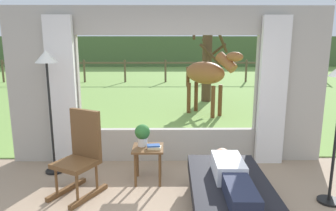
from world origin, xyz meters
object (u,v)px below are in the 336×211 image
(recliner_sofa, at_px, (230,198))
(book_stack, at_px, (154,147))
(floor_lamp_left, at_px, (47,75))
(reclining_person, at_px, (232,175))
(potted_plant, at_px, (142,134))
(side_table, at_px, (148,153))
(rocking_chair, at_px, (81,154))
(horse, at_px, (207,74))
(pasture_tree, at_px, (207,62))

(recliner_sofa, relative_size, book_stack, 8.15)
(book_stack, distance_m, floor_lamp_left, 1.89)
(reclining_person, relative_size, potted_plant, 4.48)
(side_table, height_order, book_stack, book_stack)
(rocking_chair, bearing_deg, horse, 91.68)
(reclining_person, distance_m, horse, 5.08)
(reclining_person, xyz_separation_m, rocking_chair, (-1.87, 0.64, 0.02))
(recliner_sofa, bearing_deg, side_table, 139.19)
(book_stack, height_order, floor_lamp_left, floor_lamp_left)
(recliner_sofa, distance_m, book_stack, 1.28)
(reclining_person, height_order, floor_lamp_left, floor_lamp_left)
(floor_lamp_left, height_order, horse, floor_lamp_left)
(floor_lamp_left, bearing_deg, book_stack, -14.69)
(horse, bearing_deg, rocking_chair, 18.30)
(rocking_chair, height_order, potted_plant, rocking_chair)
(side_table, distance_m, potted_plant, 0.29)
(book_stack, bearing_deg, potted_plant, 144.33)
(book_stack, bearing_deg, reclining_person, -44.68)
(recliner_sofa, distance_m, horse, 5.08)
(potted_plant, bearing_deg, book_stack, -35.67)
(recliner_sofa, bearing_deg, rocking_chair, 163.86)
(recliner_sofa, xyz_separation_m, horse, (0.39, 4.98, 0.94))
(reclining_person, xyz_separation_m, side_table, (-0.99, 0.96, -0.10))
(floor_lamp_left, xyz_separation_m, horse, (2.87, 3.72, -0.36))
(side_table, relative_size, pasture_tree, 0.17)
(recliner_sofa, xyz_separation_m, potted_plant, (-1.07, 0.97, 0.48))
(side_table, bearing_deg, floor_lamp_left, 166.74)
(reclining_person, relative_size, pasture_tree, 0.47)
(floor_lamp_left, bearing_deg, pasture_tree, 61.14)
(rocking_chair, distance_m, book_stack, 0.99)
(horse, bearing_deg, recliner_sofa, 41.04)
(pasture_tree, bearing_deg, recliner_sofa, -95.44)
(side_table, relative_size, potted_plant, 1.63)
(rocking_chair, bearing_deg, recliner_sofa, 11.28)
(pasture_tree, bearing_deg, reclining_person, -95.40)
(recliner_sofa, height_order, rocking_chair, rocking_chair)
(horse, distance_m, pasture_tree, 2.00)
(side_table, relative_size, horse, 0.30)
(side_table, relative_size, floor_lamp_left, 0.28)
(recliner_sofa, distance_m, reclining_person, 0.31)
(recliner_sofa, bearing_deg, potted_plant, 139.56)
(rocking_chair, relative_size, floor_lamp_left, 0.60)
(potted_plant, bearing_deg, side_table, -36.87)
(reclining_person, distance_m, rocking_chair, 1.97)
(horse, bearing_deg, potted_plant, 25.46)
(floor_lamp_left, distance_m, horse, 4.71)
(rocking_chair, distance_m, horse, 4.97)
(rocking_chair, distance_m, potted_plant, 0.89)
(potted_plant, bearing_deg, pasture_tree, 73.82)
(floor_lamp_left, bearing_deg, potted_plant, -11.66)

